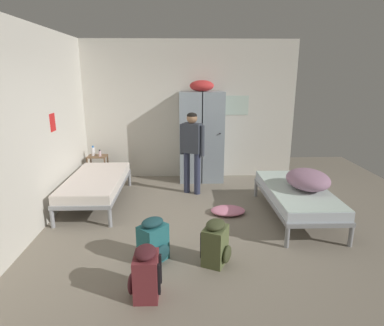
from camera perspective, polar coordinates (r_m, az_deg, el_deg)
name	(u,v)px	position (r m, az deg, el deg)	size (l,w,h in m)	color
ground_plane	(193,231)	(4.77, 0.10, -11.91)	(8.42, 8.42, 0.00)	gray
room_backdrop	(119,120)	(5.62, -12.66, 7.30)	(4.49, 5.32, 2.87)	beige
locker_bank	(201,135)	(6.71, 1.67, 4.92)	(0.90, 0.55, 2.07)	#8C99A3
shelf_unit	(98,166)	(6.97, -16.18, -0.56)	(0.38, 0.30, 0.57)	brown
bed_left_rear	(96,183)	(5.84, -16.53, -3.32)	(0.90, 1.90, 0.49)	gray
bed_right	(297,194)	(5.32, 17.88, -5.26)	(0.90, 1.90, 0.49)	gray
bedding_heap	(308,179)	(5.26, 19.69, -2.72)	(0.63, 0.78, 0.29)	gray
person_traveler	(192,146)	(5.95, 0.00, 3.06)	(0.45, 0.31, 1.52)	#2D334C
water_bottle	(93,151)	(6.94, -16.98, 1.99)	(0.07, 0.07, 0.21)	white
lotion_bottle	(100,153)	(6.85, -15.87, 1.64)	(0.05, 0.05, 0.14)	beige
backpack_olive	(216,243)	(3.95, 4.24, -13.89)	(0.40, 0.39, 0.55)	#566038
backpack_teal	(154,241)	(4.02, -6.76, -13.44)	(0.42, 0.42, 0.55)	#23666B
backpack_maroon	(145,273)	(3.47, -8.21, -18.65)	(0.34, 0.32, 0.55)	maroon
clothes_pile_pink	(228,210)	(5.34, 6.33, -8.29)	(0.55, 0.41, 0.10)	pink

